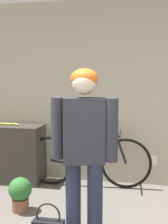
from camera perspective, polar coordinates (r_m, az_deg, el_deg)
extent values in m
cube|color=#B7AD99|center=(4.46, 5.91, 3.47)|extent=(8.00, 0.06, 2.60)
cube|color=white|center=(4.56, 12.70, -8.70)|extent=(0.08, 0.01, 0.12)
cube|color=#38332D|center=(4.75, -14.03, -7.29)|extent=(1.08, 0.44, 0.83)
cylinder|color=#23283D|center=(2.97, -1.98, -16.38)|extent=(0.14, 0.14, 0.78)
cylinder|color=#23283D|center=(2.93, 2.01, -16.68)|extent=(0.14, 0.14, 0.78)
cube|color=#2D2D38|center=(2.75, 0.00, -3.43)|extent=(0.40, 0.26, 0.58)
cylinder|color=#2D2D38|center=(2.80, -4.85, -2.96)|extent=(0.12, 0.12, 0.55)
cylinder|color=#2D2D38|center=(2.71, 5.02, -3.29)|extent=(0.12, 0.12, 0.55)
sphere|color=beige|center=(2.71, 0.00, 5.36)|extent=(0.21, 0.21, 0.21)
ellipsoid|color=orange|center=(2.72, 0.06, 6.14)|extent=(0.24, 0.22, 0.18)
torus|color=black|center=(4.50, -6.07, -8.80)|extent=(0.70, 0.08, 0.70)
torus|color=black|center=(4.36, 7.69, -9.31)|extent=(0.70, 0.08, 0.70)
cylinder|color=black|center=(4.46, -3.53, -9.25)|extent=(0.41, 0.05, 0.09)
cylinder|color=black|center=(4.42, -4.22, -6.60)|extent=(0.32, 0.05, 0.39)
cylinder|color=black|center=(4.38, -1.64, -7.03)|extent=(0.14, 0.04, 0.43)
cylinder|color=black|center=(4.34, 2.52, -7.28)|extent=(0.55, 0.07, 0.44)
cylinder|color=black|center=(4.30, 1.83, -4.54)|extent=(0.64, 0.07, 0.05)
cylinder|color=black|center=(4.32, 6.88, -7.05)|extent=(0.16, 0.04, 0.36)
cylinder|color=black|center=(4.28, 6.34, -4.37)|extent=(0.07, 0.04, 0.08)
cylinder|color=black|center=(4.27, 6.61, -3.98)|extent=(0.05, 0.46, 0.02)
ellipsoid|color=black|center=(4.34, -2.34, -4.05)|extent=(0.22, 0.09, 0.05)
ellipsoid|color=#EAD64C|center=(4.65, -13.61, -2.15)|extent=(0.15, 0.03, 0.03)
ellipsoid|color=#EAD64C|center=(4.71, -14.63, -2.08)|extent=(0.14, 0.09, 0.03)
ellipsoid|color=#EAD64C|center=(4.63, -12.41, -2.17)|extent=(0.14, 0.08, 0.03)
sphere|color=brown|center=(4.74, -15.15, -2.03)|extent=(0.02, 0.02, 0.02)
torus|color=black|center=(2.94, -6.57, -18.25)|extent=(0.23, 0.02, 0.23)
cylinder|color=brown|center=(3.80, -11.54, -16.29)|extent=(0.19, 0.19, 0.15)
sphere|color=#2D6B2D|center=(3.73, -11.60, -13.64)|extent=(0.27, 0.27, 0.27)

